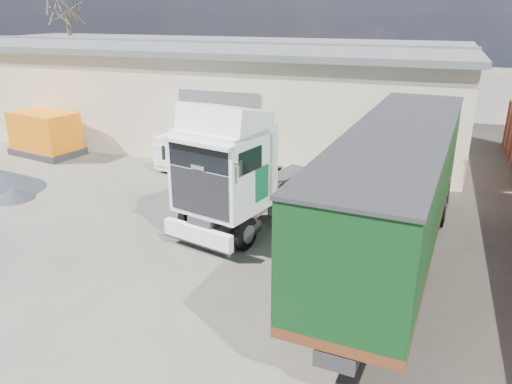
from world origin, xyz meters
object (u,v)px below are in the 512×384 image
(box_trailer, at_px, (396,183))
(orange_skip, at_px, (46,136))
(tractor_unit, at_px, (238,176))
(panel_van, at_px, (193,148))

(box_trailer, relative_size, orange_skip, 3.22)
(tractor_unit, xyz_separation_m, panel_van, (-4.68, 6.05, -1.02))
(orange_skip, bearing_deg, tractor_unit, -11.48)
(box_trailer, height_order, orange_skip, box_trailer)
(tractor_unit, height_order, panel_van, tractor_unit)
(tractor_unit, relative_size, panel_van, 1.60)
(tractor_unit, height_order, orange_skip, tractor_unit)
(tractor_unit, relative_size, orange_skip, 1.81)
(orange_skip, bearing_deg, panel_van, 16.52)
(tractor_unit, xyz_separation_m, box_trailer, (5.19, -0.82, 0.61))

